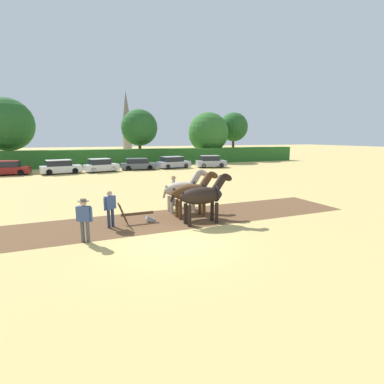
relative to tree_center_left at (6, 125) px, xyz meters
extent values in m
plane|color=tan|center=(10.90, -35.40, -5.65)|extent=(240.00, 240.00, 0.00)
cube|color=brown|center=(9.11, -32.05, -5.65)|extent=(24.46, 4.13, 0.01)
cube|color=#286023|center=(10.90, -2.35, -4.48)|extent=(65.16, 1.83, 2.35)
cylinder|color=#4C3823|center=(0.00, 0.00, -3.76)|extent=(0.44, 0.44, 3.77)
sphere|color=#235623|center=(0.00, 0.00, 0.01)|extent=(6.85, 6.85, 6.85)
cylinder|color=#4C3823|center=(17.35, -0.37, -3.67)|extent=(0.44, 0.44, 3.96)
sphere|color=#235623|center=(17.35, -0.37, -0.20)|extent=(5.42, 5.42, 5.42)
cylinder|color=brown|center=(29.12, 0.19, -4.19)|extent=(0.44, 0.44, 2.92)
sphere|color=#2D6628|center=(29.12, 0.19, -0.88)|extent=(6.70, 6.70, 6.70)
cylinder|color=#423323|center=(35.03, 2.08, -3.44)|extent=(0.44, 0.44, 4.43)
sphere|color=#235623|center=(35.03, 2.08, 0.18)|extent=(5.11, 5.11, 5.11)
cylinder|color=gray|center=(20.25, 25.62, -2.40)|extent=(2.02, 2.02, 6.50)
cone|color=slate|center=(20.25, 25.62, 4.82)|extent=(2.22, 2.22, 7.95)
ellipsoid|color=black|center=(12.78, -33.33, -4.30)|extent=(2.17, 0.87, 0.81)
cylinder|color=black|center=(13.48, -33.09, -5.15)|extent=(0.18, 0.18, 0.99)
cylinder|color=black|center=(13.49, -33.56, -5.15)|extent=(0.18, 0.18, 0.99)
cylinder|color=black|center=(12.08, -33.10, -5.15)|extent=(0.18, 0.18, 0.99)
cylinder|color=black|center=(12.08, -33.57, -5.15)|extent=(0.18, 0.18, 0.99)
cylinder|color=black|center=(13.70, -33.32, -3.80)|extent=(0.80, 0.39, 0.91)
ellipsoid|color=black|center=(14.13, -33.32, -3.50)|extent=(0.68, 0.27, 0.54)
cube|color=black|center=(13.89, -33.32, -3.63)|extent=(0.43, 0.08, 0.58)
cylinder|color=black|center=(11.76, -33.34, -4.38)|extent=(0.30, 0.12, 0.71)
torus|color=black|center=(13.54, -33.32, -4.23)|extent=(0.12, 0.83, 0.83)
ellipsoid|color=#513319|center=(12.77, -32.01, -4.34)|extent=(2.01, 0.89, 0.82)
cylinder|color=#513319|center=(13.42, -31.77, -5.18)|extent=(0.18, 0.18, 0.94)
cylinder|color=#513319|center=(13.42, -32.24, -5.18)|extent=(0.18, 0.18, 0.94)
cylinder|color=#513319|center=(12.12, -31.78, -5.18)|extent=(0.18, 0.18, 0.94)
cylinder|color=#513319|center=(12.12, -32.26, -5.18)|extent=(0.18, 0.18, 0.94)
cylinder|color=#513319|center=(13.62, -32.00, -3.85)|extent=(0.81, 0.40, 0.92)
ellipsoid|color=#513319|center=(14.06, -32.00, -3.53)|extent=(0.68, 0.27, 0.54)
cube|color=black|center=(13.82, -32.00, -3.67)|extent=(0.44, 0.08, 0.59)
cylinder|color=black|center=(11.82, -32.02, -4.43)|extent=(0.30, 0.12, 0.71)
torus|color=black|center=(13.47, -32.01, -4.28)|extent=(0.12, 0.85, 0.85)
ellipsoid|color=#B2A38E|center=(12.76, -30.69, -4.40)|extent=(1.97, 0.86, 0.80)
cylinder|color=#B2A38E|center=(13.39, -30.46, -5.21)|extent=(0.18, 0.18, 0.89)
cylinder|color=#B2A38E|center=(13.40, -30.92, -5.21)|extent=(0.18, 0.18, 0.89)
cylinder|color=#B2A38E|center=(12.12, -30.47, -5.21)|extent=(0.18, 0.18, 0.89)
cylinder|color=#B2A38E|center=(12.12, -30.93, -5.21)|extent=(0.18, 0.18, 0.89)
cylinder|color=#B2A38E|center=(13.59, -30.69, -3.89)|extent=(0.83, 0.39, 0.95)
ellipsoid|color=#B2A38E|center=(14.05, -30.68, -3.56)|extent=(0.68, 0.27, 0.54)
cube|color=gray|center=(13.80, -30.68, -3.72)|extent=(0.46, 0.08, 0.62)
cylinder|color=gray|center=(11.82, -30.70, -4.49)|extent=(0.30, 0.12, 0.71)
torus|color=black|center=(13.44, -30.69, -4.34)|extent=(0.12, 0.83, 0.83)
cube|color=#4C331E|center=(10.01, -32.04, -5.20)|extent=(1.55, 0.12, 0.12)
cube|color=#939399|center=(10.64, -32.03, -5.55)|extent=(0.48, 0.20, 0.39)
cylinder|color=#4C331E|center=(9.31, -31.85, -5.10)|extent=(0.40, 0.06, 0.96)
cylinder|color=#4C331E|center=(9.32, -32.25, -5.10)|extent=(0.40, 0.06, 0.96)
cylinder|color=#28334C|center=(8.82, -32.28, -5.22)|extent=(0.14, 0.14, 0.86)
cylinder|color=#28334C|center=(8.63, -32.40, -5.22)|extent=(0.14, 0.14, 0.86)
cube|color=#3D5184|center=(8.72, -32.34, -4.49)|extent=(0.53, 0.44, 0.61)
sphere|color=tan|center=(8.72, -32.34, -4.06)|extent=(0.23, 0.23, 0.23)
cylinder|color=#3D5184|center=(8.97, -32.18, -4.51)|extent=(0.09, 0.09, 0.57)
cylinder|color=#3D5184|center=(8.48, -32.50, -4.51)|extent=(0.09, 0.09, 0.57)
cylinder|color=#28334C|center=(12.88, -29.06, -5.21)|extent=(0.14, 0.14, 0.87)
cylinder|color=#28334C|center=(12.80, -29.28, -5.21)|extent=(0.14, 0.14, 0.87)
cube|color=silver|center=(12.84, -29.17, -4.47)|extent=(0.36, 0.55, 0.62)
sphere|color=tan|center=(12.84, -29.17, -4.04)|extent=(0.24, 0.24, 0.24)
cylinder|color=silver|center=(12.94, -28.89, -4.49)|extent=(0.09, 0.09, 0.58)
cylinder|color=silver|center=(12.74, -29.45, -4.49)|extent=(0.09, 0.09, 0.58)
cylinder|color=tan|center=(12.84, -29.17, -3.97)|extent=(0.45, 0.45, 0.02)
cylinder|color=tan|center=(12.84, -29.17, -3.92)|extent=(0.22, 0.22, 0.10)
cylinder|color=#4C4C4C|center=(7.45, -33.88, -5.23)|extent=(0.14, 0.14, 0.85)
cylinder|color=#4C4C4C|center=(7.64, -33.99, -5.23)|extent=(0.14, 0.14, 0.85)
cube|color=#3D5184|center=(7.55, -33.94, -4.50)|extent=(0.53, 0.42, 0.60)
sphere|color=tan|center=(7.55, -33.94, -4.08)|extent=(0.23, 0.23, 0.23)
cylinder|color=#3D5184|center=(7.29, -33.79, -4.52)|extent=(0.09, 0.09, 0.57)
cylinder|color=#3D5184|center=(7.80, -34.08, -4.52)|extent=(0.09, 0.09, 0.57)
cylinder|color=#665B4C|center=(7.55, -33.94, -4.01)|extent=(0.44, 0.44, 0.02)
cylinder|color=#665B4C|center=(7.55, -33.94, -3.96)|extent=(0.22, 0.22, 0.10)
cube|color=maroon|center=(1.16, -8.57, -5.11)|extent=(4.19, 2.12, 0.72)
cube|color=black|center=(0.96, -8.56, -4.45)|extent=(2.56, 1.81, 0.60)
cube|color=maroon|center=(0.96, -8.56, -4.13)|extent=(2.56, 1.81, 0.06)
cylinder|color=black|center=(2.48, -7.88, -5.32)|extent=(0.68, 0.27, 0.66)
cylinder|color=black|center=(2.35, -9.46, -5.32)|extent=(0.68, 0.27, 0.66)
cube|color=silver|center=(6.32, -9.45, -5.11)|extent=(4.48, 2.43, 0.72)
cube|color=black|center=(6.11, -9.48, -4.45)|extent=(2.77, 1.98, 0.60)
cube|color=silver|center=(6.11, -9.48, -4.12)|extent=(2.77, 1.98, 0.06)
cylinder|color=black|center=(7.50, -8.48, -5.32)|extent=(0.69, 0.32, 0.67)
cylinder|color=black|center=(7.74, -10.01, -5.32)|extent=(0.69, 0.32, 0.67)
cylinder|color=black|center=(4.89, -8.89, -5.32)|extent=(0.69, 0.32, 0.67)
cylinder|color=black|center=(5.14, -10.43, -5.32)|extent=(0.69, 0.32, 0.67)
cube|color=silver|center=(10.70, -9.26, -5.11)|extent=(4.08, 2.51, 0.73)
cube|color=black|center=(10.51, -9.30, -4.44)|extent=(2.56, 2.02, 0.61)
cube|color=silver|center=(10.51, -9.30, -4.11)|extent=(2.56, 2.02, 0.06)
cylinder|color=black|center=(11.69, -8.26, -5.33)|extent=(0.67, 0.34, 0.64)
cylinder|color=black|center=(12.01, -9.78, -5.33)|extent=(0.67, 0.34, 0.64)
cylinder|color=black|center=(9.39, -8.74, -5.33)|extent=(0.67, 0.34, 0.64)
cylinder|color=black|center=(9.70, -10.26, -5.33)|extent=(0.67, 0.34, 0.64)
cube|color=#565B66|center=(15.29, -8.51, -5.15)|extent=(4.46, 2.24, 0.66)
cube|color=black|center=(15.07, -8.49, -4.55)|extent=(2.74, 1.86, 0.54)
cube|color=#565B66|center=(15.07, -8.49, -4.25)|extent=(2.74, 1.86, 0.06)
cylinder|color=black|center=(16.70, -7.93, -5.34)|extent=(0.64, 0.29, 0.62)
cylinder|color=black|center=(16.51, -9.42, -5.34)|extent=(0.64, 0.29, 0.62)
cylinder|color=black|center=(14.06, -7.60, -5.34)|extent=(0.64, 0.29, 0.62)
cylinder|color=black|center=(13.88, -9.10, -5.34)|extent=(0.64, 0.29, 0.62)
cube|color=#A8A8B2|center=(19.97, -8.47, -5.11)|extent=(4.57, 2.54, 0.72)
cube|color=black|center=(19.76, -8.51, -4.46)|extent=(2.83, 2.07, 0.60)
cube|color=#A8A8B2|center=(19.76, -8.51, -4.13)|extent=(2.83, 2.07, 0.06)
cylinder|color=black|center=(21.16, -7.45, -5.33)|extent=(0.67, 0.33, 0.64)
cylinder|color=black|center=(21.43, -9.04, -5.33)|extent=(0.67, 0.33, 0.64)
cylinder|color=black|center=(18.52, -7.90, -5.33)|extent=(0.67, 0.33, 0.64)
cylinder|color=black|center=(18.79, -9.50, -5.33)|extent=(0.67, 0.33, 0.64)
cube|color=#A8A8B2|center=(25.03, -9.35, -5.10)|extent=(4.17, 2.44, 0.74)
cube|color=black|center=(24.83, -9.32, -4.41)|extent=(2.60, 1.99, 0.62)
cube|color=#A8A8B2|center=(24.83, -9.32, -4.07)|extent=(2.60, 1.99, 0.06)
cylinder|color=black|center=(26.36, -8.81, -5.32)|extent=(0.68, 0.33, 0.66)
cylinder|color=black|center=(26.08, -10.33, -5.32)|extent=(0.68, 0.33, 0.66)
cylinder|color=black|center=(23.97, -8.37, -5.32)|extent=(0.68, 0.33, 0.66)
cylinder|color=black|center=(23.69, -9.90, -5.32)|extent=(0.68, 0.33, 0.66)
camera|label=1|loc=(7.12, -45.89, -1.58)|focal=28.00mm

